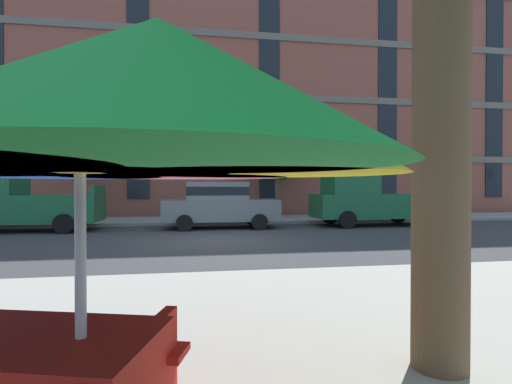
{
  "coord_description": "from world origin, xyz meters",
  "views": [
    {
      "loc": [
        -0.65,
        -11.2,
        1.58
      ],
      "look_at": [
        1.7,
        3.2,
        1.4
      ],
      "focal_mm": 27.04,
      "sensor_mm": 36.0,
      "label": 1
    }
  ],
  "objects_px": {
    "street_tree_left": "(86,148)",
    "street_tree_middle": "(277,147)",
    "patio_umbrella": "(80,125)",
    "pickup_green_midblock": "(369,201)",
    "pickup_green": "(18,203)",
    "sedan_gray": "(219,204)"
  },
  "relations": [
    {
      "from": "sedan_gray",
      "to": "street_tree_middle",
      "type": "relative_size",
      "value": 0.84
    },
    {
      "from": "sedan_gray",
      "to": "street_tree_left",
      "type": "bearing_deg",
      "value": 151.92
    },
    {
      "from": "sedan_gray",
      "to": "pickup_green_midblock",
      "type": "bearing_deg",
      "value": 0.0
    },
    {
      "from": "sedan_gray",
      "to": "patio_umbrella",
      "type": "height_order",
      "value": "patio_umbrella"
    },
    {
      "from": "street_tree_left",
      "to": "street_tree_middle",
      "type": "distance_m",
      "value": 8.73
    },
    {
      "from": "pickup_green",
      "to": "pickup_green_midblock",
      "type": "bearing_deg",
      "value": 0.0
    },
    {
      "from": "patio_umbrella",
      "to": "sedan_gray",
      "type": "bearing_deg",
      "value": 82.8
    },
    {
      "from": "sedan_gray",
      "to": "street_tree_left",
      "type": "distance_m",
      "value": 6.81
    },
    {
      "from": "pickup_green_midblock",
      "to": "pickup_green",
      "type": "bearing_deg",
      "value": 180.0
    },
    {
      "from": "street_tree_middle",
      "to": "pickup_green_midblock",
      "type": "bearing_deg",
      "value": -49.46
    },
    {
      "from": "sedan_gray",
      "to": "patio_umbrella",
      "type": "distance_m",
      "value": 12.84
    },
    {
      "from": "sedan_gray",
      "to": "street_tree_left",
      "type": "height_order",
      "value": "street_tree_left"
    },
    {
      "from": "sedan_gray",
      "to": "patio_umbrella",
      "type": "bearing_deg",
      "value": -97.2
    },
    {
      "from": "pickup_green_midblock",
      "to": "street_tree_left",
      "type": "bearing_deg",
      "value": 165.7
    },
    {
      "from": "street_tree_left",
      "to": "patio_umbrella",
      "type": "distance_m",
      "value": 16.28
    },
    {
      "from": "street_tree_middle",
      "to": "patio_umbrella",
      "type": "bearing_deg",
      "value": -105.98
    },
    {
      "from": "pickup_green_midblock",
      "to": "patio_umbrella",
      "type": "distance_m",
      "value": 14.92
    },
    {
      "from": "pickup_green",
      "to": "patio_umbrella",
      "type": "relative_size",
      "value": 1.41
    },
    {
      "from": "pickup_green",
      "to": "street_tree_left",
      "type": "height_order",
      "value": "street_tree_left"
    },
    {
      "from": "pickup_green",
      "to": "pickup_green_midblock",
      "type": "height_order",
      "value": "same"
    },
    {
      "from": "pickup_green",
      "to": "street_tree_left",
      "type": "xyz_separation_m",
      "value": [
        1.52,
        3.01,
        2.27
      ]
    },
    {
      "from": "pickup_green",
      "to": "patio_umbrella",
      "type": "distance_m",
      "value": 13.89
    }
  ]
}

